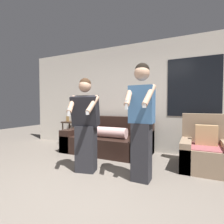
# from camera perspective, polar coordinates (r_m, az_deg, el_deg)

# --- Properties ---
(ground_plane) EXTENTS (14.00, 14.00, 0.00)m
(ground_plane) POSITION_cam_1_polar(r_m,az_deg,el_deg) (2.38, -13.92, -26.62)
(ground_plane) COLOR slate
(wall_back) EXTENTS (6.77, 0.07, 2.70)m
(wall_back) POSITION_cam_1_polar(r_m,az_deg,el_deg) (4.49, 8.46, 4.83)
(wall_back) COLOR silver
(wall_back) RESTS_ON ground_plane
(couch) EXTENTS (2.07, 1.00, 0.86)m
(couch) POSITION_cam_1_polar(r_m,az_deg,el_deg) (4.30, -1.43, -9.20)
(couch) COLOR black
(couch) RESTS_ON ground_plane
(armchair) EXTENTS (0.84, 0.91, 0.98)m
(armchair) POSITION_cam_1_polar(r_m,az_deg,el_deg) (3.66, 28.35, -11.21)
(armchair) COLOR #937A60
(armchair) RESTS_ON ground_plane
(side_table) EXTENTS (0.45, 0.37, 0.83)m
(side_table) POSITION_cam_1_polar(r_m,az_deg,el_deg) (5.21, -13.22, -4.47)
(side_table) COLOR #332319
(side_table) RESTS_ON ground_plane
(person_left) EXTENTS (0.51, 0.56, 1.60)m
(person_left) POSITION_cam_1_polar(r_m,az_deg,el_deg) (3.03, -8.63, -4.29)
(person_left) COLOR #28282D
(person_left) RESTS_ON ground_plane
(person_right) EXTENTS (0.43, 0.46, 1.78)m
(person_right) POSITION_cam_1_polar(r_m,az_deg,el_deg) (2.66, 9.63, -2.35)
(person_right) COLOR #28282D
(person_right) RESTS_ON ground_plane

